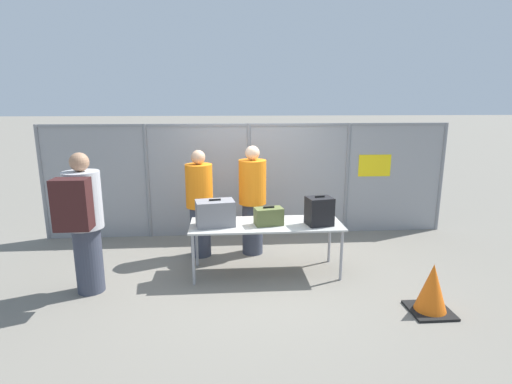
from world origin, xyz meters
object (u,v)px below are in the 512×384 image
(security_worker_far, at_px, (200,202))
(traffic_cone, at_px, (432,290))
(suitcase_grey, at_px, (215,213))
(suitcase_black, at_px, (319,211))
(suitcase_olive, at_px, (269,216))
(security_worker_near, at_px, (252,199))
(inspection_table, at_px, (266,227))
(utility_trailer, at_px, (307,190))
(traveler_hooded, at_px, (83,219))

(security_worker_far, height_order, traffic_cone, security_worker_far)
(suitcase_grey, distance_m, suitcase_black, 1.43)
(suitcase_olive, xyz_separation_m, suitcase_black, (0.69, -0.05, 0.08))
(security_worker_near, distance_m, traffic_cone, 2.87)
(inspection_table, xyz_separation_m, utility_trailer, (1.30, 3.54, -0.28))
(suitcase_olive, height_order, suitcase_black, suitcase_black)
(security_worker_near, xyz_separation_m, utility_trailer, (1.44, 2.76, -0.49))
(security_worker_near, bearing_deg, inspection_table, 104.94)
(security_worker_far, bearing_deg, security_worker_near, -169.81)
(utility_trailer, bearing_deg, traveler_hooded, -132.08)
(traveler_hooded, height_order, security_worker_near, traveler_hooded)
(security_worker_far, bearing_deg, traveler_hooded, 48.47)
(utility_trailer, distance_m, traffic_cone, 4.81)
(suitcase_grey, height_order, utility_trailer, suitcase_grey)
(suitcase_black, bearing_deg, inspection_table, 171.59)
(suitcase_black, distance_m, traffic_cone, 1.69)
(traffic_cone, bearing_deg, security_worker_far, 144.57)
(suitcase_black, bearing_deg, suitcase_olive, 175.69)
(inspection_table, bearing_deg, utility_trailer, 69.86)
(security_worker_far, bearing_deg, traffic_cone, 151.56)
(utility_trailer, relative_size, traffic_cone, 5.82)
(suitcase_grey, height_order, traffic_cone, suitcase_grey)
(suitcase_olive, height_order, security_worker_far, security_worker_far)
(utility_trailer, height_order, traffic_cone, utility_trailer)
(inspection_table, distance_m, utility_trailer, 3.78)
(traveler_hooded, bearing_deg, suitcase_grey, 17.03)
(suitcase_black, bearing_deg, security_worker_far, 153.48)
(traveler_hooded, height_order, traffic_cone, traveler_hooded)
(inspection_table, bearing_deg, suitcase_black, -8.41)
(utility_trailer, bearing_deg, suitcase_olive, -109.45)
(suitcase_black, relative_size, security_worker_near, 0.24)
(suitcase_grey, distance_m, traffic_cone, 2.85)
(inspection_table, bearing_deg, suitcase_grey, -177.11)
(suitcase_grey, bearing_deg, security_worker_far, 108.67)
(suitcase_grey, relative_size, suitcase_black, 1.36)
(suitcase_olive, xyz_separation_m, security_worker_near, (-0.17, 0.84, 0.04))
(security_worker_near, bearing_deg, suitcase_olive, 106.20)
(traveler_hooded, distance_m, traffic_cone, 4.25)
(inspection_table, relative_size, utility_trailer, 0.61)
(suitcase_grey, height_order, suitcase_black, suitcase_black)
(inspection_table, relative_size, suitcase_black, 5.13)
(inspection_table, distance_m, traveler_hooded, 2.38)
(suitcase_olive, relative_size, suitcase_black, 1.00)
(utility_trailer, bearing_deg, suitcase_black, -98.99)
(inspection_table, distance_m, security_worker_near, 0.82)
(suitcase_grey, height_order, traveler_hooded, traveler_hooded)
(suitcase_olive, distance_m, utility_trailer, 3.84)
(inspection_table, height_order, security_worker_near, security_worker_near)
(suitcase_grey, distance_m, traveler_hooded, 1.66)
(suitcase_grey, relative_size, suitcase_olive, 1.36)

